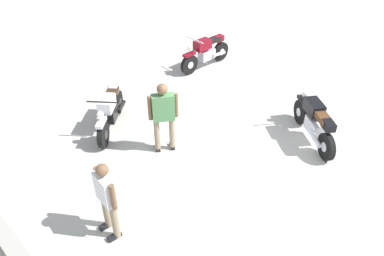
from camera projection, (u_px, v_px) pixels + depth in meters
name	position (u px, v px, depth m)	size (l,w,h in m)	color
ground_plane	(238.00, 164.00, 8.42)	(40.00, 40.00, 0.00)	#B7B2A8
motorcycle_maroon_cruiser	(206.00, 52.00, 12.06)	(0.70, 2.09, 1.09)	black
motorcycle_black_cruiser	(314.00, 122.00, 8.85)	(1.78, 1.29, 1.09)	black
motorcycle_silver_cruiser	(110.00, 110.00, 9.25)	(1.48, 1.64, 1.09)	black
person_in_white_shirt	(107.00, 196.00, 6.37)	(0.64, 0.34, 1.61)	gray
person_in_green_shirt	(163.00, 114.00, 8.23)	(0.50, 0.62, 1.76)	gray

